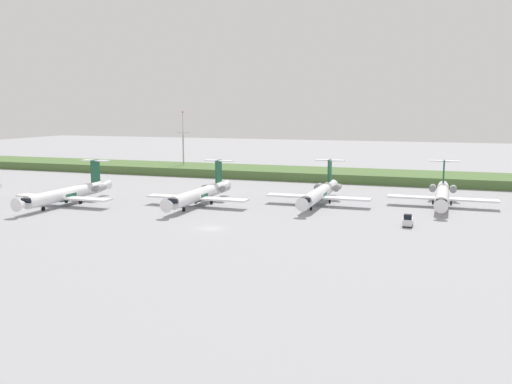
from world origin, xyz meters
TOP-DOWN VIEW (x-y plane):
  - ground_plane at (0.00, 30.00)m, footprint 500.00×500.00m
  - grass_berm at (0.00, 75.96)m, footprint 320.00×20.00m
  - regional_jet_second at (-39.34, 12.28)m, footprint 22.81×31.00m
  - regional_jet_third at (-11.70, 21.21)m, footprint 22.81×31.00m
  - regional_jet_fourth at (12.65, 30.98)m, footprint 22.81×31.00m
  - regional_jet_fifth at (38.17, 37.70)m, footprint 22.81×31.00m
  - antenna_mast at (-43.62, 77.47)m, footprint 4.40×0.50m
  - baggage_tug at (32.76, 13.02)m, footprint 1.72×3.20m

SIDE VIEW (x-z plane):
  - ground_plane at x=0.00m, z-range 0.00..0.00m
  - baggage_tug at x=32.76m, z-range -0.15..2.15m
  - grass_berm at x=0.00m, z-range 0.00..2.56m
  - regional_jet_second at x=-39.34m, z-range -1.96..7.04m
  - regional_jet_third at x=-11.70m, z-range -1.96..7.04m
  - regional_jet_fourth at x=12.65m, z-range -1.96..7.04m
  - regional_jet_fifth at x=38.17m, z-range -1.96..7.04m
  - antenna_mast at x=-43.62m, z-range -1.65..18.38m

